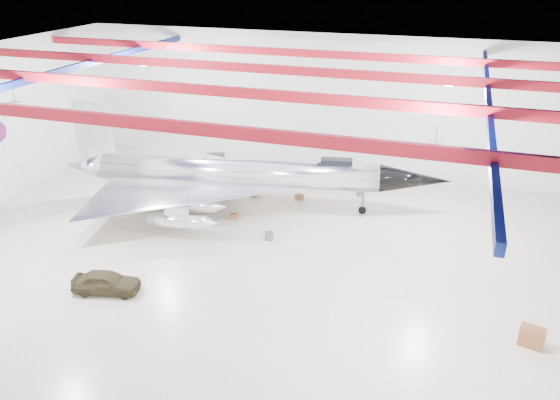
% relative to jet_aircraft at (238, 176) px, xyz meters
% --- Properties ---
extents(floor, '(40.00, 40.00, 0.00)m').
position_rel_jet_aircraft_xyz_m(floor, '(3.21, -5.54, -2.41)').
color(floor, beige).
rests_on(floor, ground).
extents(wall_back, '(40.00, 0.00, 40.00)m').
position_rel_jet_aircraft_xyz_m(wall_back, '(3.21, 9.46, 3.09)').
color(wall_back, silver).
rests_on(wall_back, floor).
extents(ceiling, '(40.00, 40.00, 0.00)m').
position_rel_jet_aircraft_xyz_m(ceiling, '(3.21, -5.54, 8.59)').
color(ceiling, '#0A0F38').
rests_on(ceiling, wall_back).
extents(ceiling_structure, '(39.50, 29.50, 1.08)m').
position_rel_jet_aircraft_xyz_m(ceiling_structure, '(3.21, -5.54, 7.91)').
color(ceiling_structure, maroon).
rests_on(ceiling_structure, ceiling).
extents(jet_aircraft, '(26.75, 18.12, 7.35)m').
position_rel_jet_aircraft_xyz_m(jet_aircraft, '(0.00, 0.00, 0.00)').
color(jet_aircraft, silver).
rests_on(jet_aircraft, floor).
extents(jeep, '(3.81, 2.25, 1.22)m').
position_rel_jet_aircraft_xyz_m(jeep, '(-2.61, -12.08, -1.80)').
color(jeep, '#38311C').
rests_on(jeep, floor).
extents(desk, '(1.20, 0.82, 1.01)m').
position_rel_jet_aircraft_xyz_m(desk, '(18.43, -9.79, -1.91)').
color(desk, brown).
rests_on(desk, floor).
extents(crate_ply, '(0.66, 0.58, 0.39)m').
position_rel_jet_aircraft_xyz_m(crate_ply, '(-4.09, -1.06, -2.22)').
color(crate_ply, olive).
rests_on(crate_ply, floor).
extents(toolbox_red, '(0.59, 0.51, 0.36)m').
position_rel_jet_aircraft_xyz_m(toolbox_red, '(0.33, 2.34, -2.23)').
color(toolbox_red, '#A61310').
rests_on(toolbox_red, floor).
extents(engine_drum, '(0.59, 0.59, 0.49)m').
position_rel_jet_aircraft_xyz_m(engine_drum, '(3.65, -3.85, -2.17)').
color(engine_drum, '#59595B').
rests_on(engine_drum, floor).
extents(parts_bin, '(0.61, 0.53, 0.37)m').
position_rel_jet_aircraft_xyz_m(parts_bin, '(3.70, 2.72, -2.22)').
color(parts_bin, olive).
rests_on(parts_bin, floor).
extents(crate_small, '(0.35, 0.28, 0.24)m').
position_rel_jet_aircraft_xyz_m(crate_small, '(-2.12, 0.52, -2.29)').
color(crate_small, '#59595B').
rests_on(crate_small, floor).
extents(oil_barrel, '(0.60, 0.55, 0.34)m').
position_rel_jet_aircraft_xyz_m(oil_barrel, '(0.36, -1.75, -2.24)').
color(oil_barrel, olive).
rests_on(oil_barrel, floor).
extents(spares_box, '(0.56, 0.56, 0.41)m').
position_rel_jet_aircraft_xyz_m(spares_box, '(7.77, 4.75, -2.21)').
color(spares_box, '#59595B').
rests_on(spares_box, floor).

